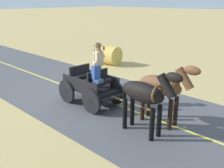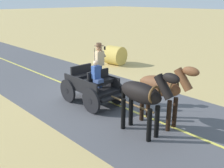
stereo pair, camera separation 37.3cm
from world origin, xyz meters
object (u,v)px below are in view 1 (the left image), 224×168
(horse_drawn_carriage, at_px, (92,85))
(horse_off_side, at_px, (145,94))
(horse_near_side, at_px, (163,87))
(hay_bale, at_px, (110,55))

(horse_drawn_carriage, relative_size, horse_off_side, 2.04)
(horse_near_side, bearing_deg, horse_off_side, -0.80)
(horse_off_side, relative_size, hay_bale, 1.84)
(horse_drawn_carriage, height_order, hay_bale, horse_drawn_carriage)
(horse_drawn_carriage, height_order, horse_off_side, horse_drawn_carriage)
(horse_drawn_carriage, height_order, horse_near_side, horse_drawn_carriage)
(horse_off_side, bearing_deg, horse_near_side, 179.20)
(horse_near_side, relative_size, hay_bale, 1.84)
(horse_near_side, height_order, hay_bale, horse_near_side)
(horse_near_side, bearing_deg, hay_bale, -124.19)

